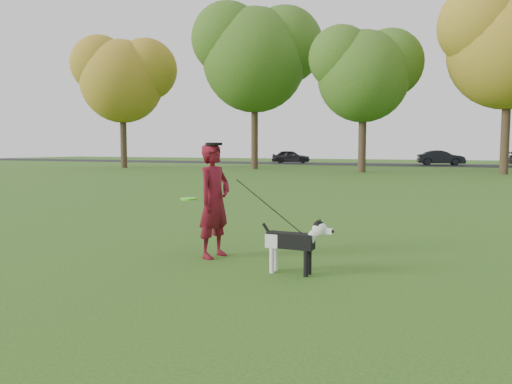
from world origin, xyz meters
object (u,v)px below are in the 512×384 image
at_px(man, 214,201).
at_px(dog, 296,240).
at_px(car_mid, 441,158).
at_px(car_left, 291,157).

xyz_separation_m(man, dog, (1.37, -0.44, -0.37)).
distance_m(dog, car_mid, 39.97).
bearing_deg(man, car_left, 28.38).
bearing_deg(dog, car_left, 110.03).
xyz_separation_m(man, car_mid, (0.48, 39.51, -0.15)).
height_order(man, dog, man).
xyz_separation_m(car_left, car_mid, (13.68, 0.00, 0.01)).
height_order(dog, car_mid, car_mid).
distance_m(car_left, car_mid, 13.68).
distance_m(dog, car_left, 42.53).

